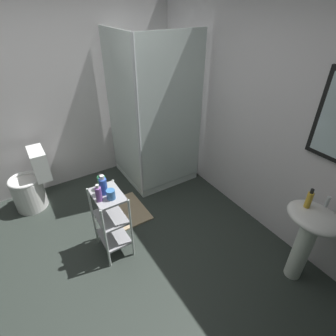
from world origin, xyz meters
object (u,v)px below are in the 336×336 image
pedestal_sink (309,232)px  shampoo_bottle_blue (103,186)px  toilet (31,185)px  hand_soap_bottle (309,199)px  bath_mat (128,210)px  rinse_cup (111,194)px  storage_cart (111,218)px  body_wash_bottle_green (102,182)px  conditioner_bottle_purple (99,194)px  shower_stall (152,150)px

pedestal_sink → shampoo_bottle_blue: (-1.23, -1.35, 0.25)m
pedestal_sink → toilet: (-2.42, -1.91, -0.26)m
hand_soap_bottle → bath_mat: bearing=-149.3°
pedestal_sink → rinse_cup: rinse_cup is taller
rinse_cup → storage_cart: bearing=-172.0°
body_wash_bottle_green → rinse_cup: 0.19m
toilet → conditioner_bottle_purple: conditioner_bottle_purple is taller
storage_cart → toilet: bearing=-154.3°
pedestal_sink → rinse_cup: size_ratio=8.75×
pedestal_sink → storage_cart: size_ratio=1.09×
toilet → shampoo_bottle_blue: 1.41m
toilet → rinse_cup: rinse_cup is taller
shower_stall → shampoo_bottle_blue: (0.93, -1.02, 0.36)m
hand_soap_bottle → rinse_cup: (-1.05, -1.31, -0.10)m
storage_cart → hand_soap_bottle: hand_soap_bottle is taller
hand_soap_bottle → body_wash_bottle_green: hand_soap_bottle is taller
pedestal_sink → rinse_cup: bearing=-130.6°
toilet → shower_stall: bearing=80.8°
shampoo_bottle_blue → bath_mat: shampoo_bottle_blue is taller
hand_soap_bottle → bath_mat: 2.06m
rinse_cup → bath_mat: bearing=146.7°
storage_cart → bath_mat: (-0.47, 0.37, -0.43)m
storage_cart → rinse_cup: bearing=8.0°
shampoo_bottle_blue → rinse_cup: shampoo_bottle_blue is taller
shower_stall → storage_cart: 1.38m
toilet → rinse_cup: bearing=24.7°
bath_mat → hand_soap_bottle: bearing=30.7°
toilet → shampoo_bottle_blue: size_ratio=3.76×
hand_soap_bottle → conditioner_bottle_purple: size_ratio=1.05×
pedestal_sink → body_wash_bottle_green: (-1.32, -1.34, 0.23)m
conditioner_bottle_purple → shower_stall: bearing=132.5°
rinse_cup → bath_mat: size_ratio=0.15×
shampoo_bottle_blue → body_wash_bottle_green: (-0.09, 0.01, -0.02)m
shower_stall → rinse_cup: bearing=-43.9°
shower_stall → rinse_cup: shower_stall is taller
shower_stall → conditioner_bottle_purple: size_ratio=11.56×
conditioner_bottle_purple → rinse_cup: conditioner_bottle_purple is taller
hand_soap_bottle → shampoo_bottle_blue: (-1.15, -1.33, -0.06)m
conditioner_bottle_purple → bath_mat: bearing=138.4°
pedestal_sink → conditioner_bottle_purple: conditioner_bottle_purple is taller
hand_soap_bottle → storage_cart: bearing=-130.6°
pedestal_sink → storage_cart: bearing=-132.2°
conditioner_bottle_purple → body_wash_bottle_green: (-0.16, 0.09, -0.01)m
shower_stall → shampoo_bottle_blue: shower_stall is taller
conditioner_bottle_purple → bath_mat: (-0.52, 0.46, -0.81)m
conditioner_bottle_purple → hand_soap_bottle: bearing=52.4°
conditioner_bottle_purple → pedestal_sink: bearing=50.7°
conditioner_bottle_purple → bath_mat: conditioner_bottle_purple is taller
toilet → hand_soap_bottle: bearing=39.1°
hand_soap_bottle → toilet: bearing=-140.9°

